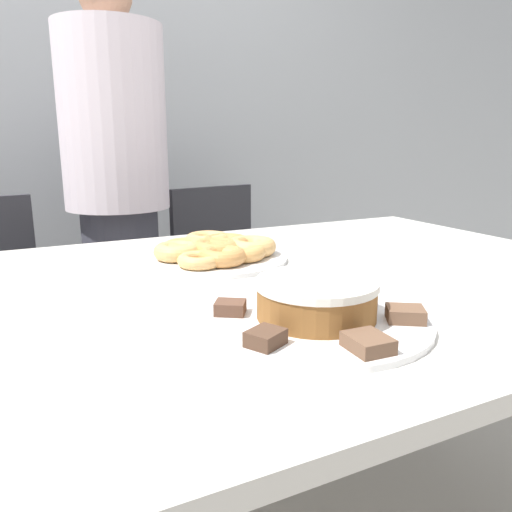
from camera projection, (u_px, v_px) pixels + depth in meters
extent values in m
cube|color=#B2B7BC|center=(76.00, 84.00, 2.28)|extent=(8.00, 0.05, 2.60)
cube|color=silver|center=(212.00, 295.00, 0.97)|extent=(1.88, 1.08, 0.03)
cylinder|color=silver|center=(385.00, 326.00, 1.86)|extent=(0.06, 0.06, 0.75)
cylinder|color=#383842|center=(125.00, 310.00, 1.96)|extent=(0.28, 0.28, 0.81)
cylinder|color=silver|center=(113.00, 119.00, 1.79)|extent=(0.38, 0.38, 0.64)
cylinder|color=black|center=(11.00, 446.00, 1.75)|extent=(0.44, 0.44, 0.01)
cylinder|color=#262626|center=(4.00, 395.00, 1.70)|extent=(0.06, 0.06, 0.39)
cylinder|color=black|center=(243.00, 390.00, 2.14)|extent=(0.44, 0.44, 0.01)
cylinder|color=#262626|center=(242.00, 347.00, 2.09)|extent=(0.06, 0.06, 0.39)
cube|color=#2D2D33|center=(242.00, 298.00, 2.04)|extent=(0.52, 0.52, 0.04)
cube|color=#2D2D33|center=(213.00, 236.00, 2.14)|extent=(0.39, 0.11, 0.42)
cylinder|color=white|center=(316.00, 320.00, 0.78)|extent=(0.36, 0.36, 0.01)
cylinder|color=white|center=(216.00, 259.00, 1.18)|extent=(0.33, 0.33, 0.01)
cylinder|color=brown|center=(316.00, 302.00, 0.77)|extent=(0.19, 0.19, 0.05)
cylinder|color=white|center=(317.00, 283.00, 0.77)|extent=(0.19, 0.19, 0.01)
cube|color=brown|center=(405.00, 314.00, 0.76)|extent=(0.07, 0.07, 0.02)
cube|color=brown|center=(355.00, 288.00, 0.88)|extent=(0.07, 0.06, 0.03)
cube|color=#513828|center=(278.00, 287.00, 0.90)|extent=(0.05, 0.06, 0.02)
cube|color=brown|center=(230.00, 307.00, 0.79)|extent=(0.06, 0.06, 0.02)
cube|color=#513828|center=(266.00, 338.00, 0.67)|extent=(0.06, 0.06, 0.02)
cube|color=brown|center=(368.00, 343.00, 0.66)|extent=(0.05, 0.06, 0.02)
torus|color=#D18E4C|center=(216.00, 249.00, 1.17)|extent=(0.12, 0.12, 0.04)
torus|color=#E5AD66|center=(175.00, 251.00, 1.15)|extent=(0.11, 0.11, 0.04)
torus|color=#E5AD66|center=(200.00, 260.00, 1.08)|extent=(0.10, 0.10, 0.03)
torus|color=#D18E4C|center=(222.00, 256.00, 1.10)|extent=(0.11, 0.11, 0.04)
torus|color=tan|center=(241.00, 252.00, 1.15)|extent=(0.11, 0.11, 0.03)
torus|color=#E5AD66|center=(251.00, 246.00, 1.19)|extent=(0.12, 0.12, 0.04)
torus|color=#C68447|center=(226.00, 244.00, 1.23)|extent=(0.12, 0.12, 0.04)
torus|color=#E5AD66|center=(208.00, 240.00, 1.27)|extent=(0.12, 0.12, 0.04)
torus|color=tan|center=(188.00, 248.00, 1.19)|extent=(0.12, 0.12, 0.03)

